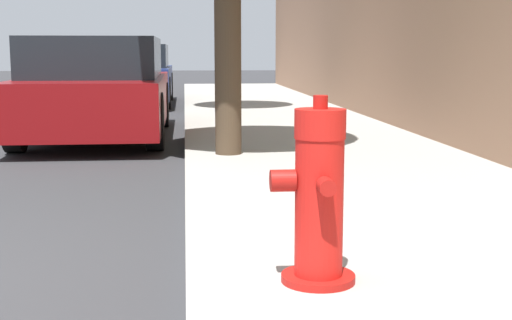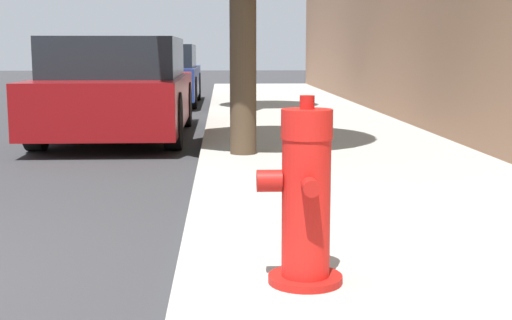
% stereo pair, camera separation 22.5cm
% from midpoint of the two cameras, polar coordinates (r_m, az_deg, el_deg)
% --- Properties ---
extents(sidewalk_slab, '(2.98, 40.00, 0.11)m').
position_cam_midpoint_polar(sidewalk_slab, '(3.74, 16.21, -9.05)').
color(sidewalk_slab, '#99968E').
rests_on(sidewalk_slab, ground_plane).
extents(fire_hydrant, '(0.40, 0.41, 0.87)m').
position_cam_midpoint_polar(fire_hydrant, '(3.27, 3.03, -3.12)').
color(fire_hydrant, '#A91511').
rests_on(fire_hydrant, sidewalk_slab).
extents(parked_car_near, '(1.82, 4.32, 1.35)m').
position_cam_midpoint_polar(parked_car_near, '(9.88, -13.19, 5.52)').
color(parked_car_near, maroon).
rests_on(parked_car_near, ground_plane).
extents(parked_car_mid, '(1.71, 4.20, 1.31)m').
position_cam_midpoint_polar(parked_car_mid, '(15.90, -10.29, 6.67)').
color(parked_car_mid, navy).
rests_on(parked_car_mid, ground_plane).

